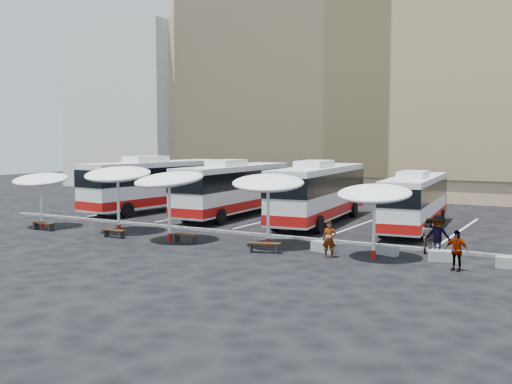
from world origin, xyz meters
The scene contains 26 objects.
ground centered at (0.00, 0.00, 0.00)m, with size 120.00×120.00×0.00m, color black.
sandstone_building centered at (0.00, 31.87, 12.63)m, with size 42.00×18.25×29.60m.
apartment_block centered at (-28.00, 28.00, 9.00)m, with size 14.00×14.00×18.00m, color silver.
curb_divider centered at (0.00, 0.50, 0.07)m, with size 34.00×0.25×0.15m, color black.
bay_lines centered at (0.00, 8.00, 0.01)m, with size 24.15×12.00×0.01m.
bus_0 centered at (-9.94, 7.13, 2.12)m, with size 3.95×13.25×4.14m.
bus_1 centered at (-3.15, 7.21, 2.03)m, with size 3.35×12.64×3.98m.
bus_2 centered at (3.42, 6.97, 2.07)m, with size 3.99×12.98×4.05m.
bus_3 centered at (9.55, 7.09, 1.81)m, with size 3.41×11.33×3.54m.
sunshade_0 centered at (-10.52, -3.21, 2.92)m, with size 4.25×4.28×3.43m.
sunshade_1 centered at (-5.08, -2.38, 3.35)m, with size 4.77×4.81×3.95m.
sunshade_2 centered at (-0.65, -3.33, 3.25)m, with size 4.33×4.37×3.82m.
sunshade_3 centered at (4.65, -2.21, 3.19)m, with size 4.72×4.74×3.76m.
sunshade_4 centered at (10.23, -2.56, 2.94)m, with size 3.68×3.72×3.46m.
wood_bench_0 centered at (-9.48, -3.99, 0.36)m, with size 1.53×0.45×0.47m.
wood_bench_1 centered at (-4.00, -3.93, 0.34)m, with size 1.46×0.42×0.44m.
wood_bench_2 centered at (0.41, -3.40, 0.35)m, with size 1.51×0.56×0.45m.
wood_bench_3 centered at (5.25, -3.72, 0.37)m, with size 1.63×0.88×0.48m.
conc_bench_0 centered at (7.63, -2.16, 0.24)m, with size 1.30×0.43×0.49m, color gray.
conc_bench_1 centered at (10.46, -1.40, 0.22)m, with size 1.16×0.39×0.43m, color gray.
conc_bench_2 centered at (13.09, -1.66, 0.24)m, with size 1.26×0.42×0.47m, color gray.
conc_bench_3 centered at (15.92, -1.73, 0.24)m, with size 1.26×0.42×0.47m, color gray.
passenger_0 centered at (8.40, -3.32, 0.85)m, with size 0.62×0.41×1.70m, color black.
passenger_1 centered at (12.12, -0.25, 0.85)m, with size 0.83×0.64×1.70m, color black.
passenger_2 centered at (13.97, -3.33, 0.84)m, with size 0.99×0.41×1.69m, color black.
passenger_3 centered at (12.56, -0.39, 0.95)m, with size 1.22×0.70×1.89m, color black.
Camera 1 is at (18.72, -28.29, 5.35)m, focal length 42.00 mm.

